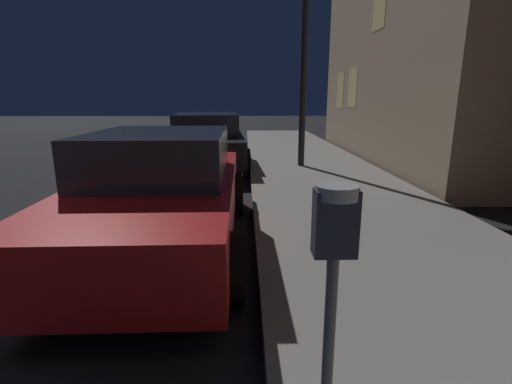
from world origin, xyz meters
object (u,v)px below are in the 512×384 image
object	(u,v)px
parking_meter	(333,254)
car_red	(162,192)
car_black	(207,140)
street_lamp	(305,26)

from	to	relation	value
parking_meter	car_red	xyz separation A→B (m)	(-1.42, 2.93, -0.44)
car_red	car_black	size ratio (longest dim) A/B	0.94
street_lamp	parking_meter	bearing A→B (deg)	-97.58
parking_meter	street_lamp	distance (m)	8.33
car_red	street_lamp	xyz separation A→B (m)	(2.47, 4.99, 2.79)
car_black	car_red	bearing A→B (deg)	-89.99
parking_meter	street_lamp	bearing A→B (deg)	82.42
parking_meter	car_red	size ratio (longest dim) A/B	0.30
car_red	street_lamp	world-z (taller)	street_lamp
car_black	street_lamp	size ratio (longest dim) A/B	0.93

